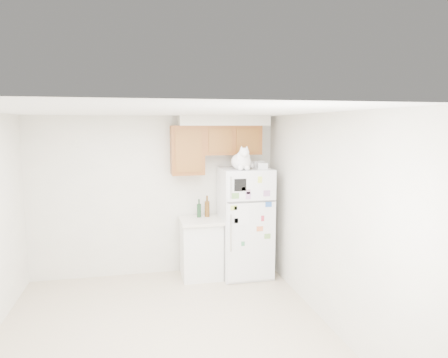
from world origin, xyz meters
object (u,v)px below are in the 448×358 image
object	(u,v)px
base_counter	(201,248)
storage_box_back	(257,164)
refrigerator	(245,222)
bottle_amber	(207,206)
storage_box_front	(262,166)
bottle_green	(199,208)
cat	(242,160)

from	to	relation	value
base_counter	storage_box_back	size ratio (longest dim) A/B	5.11
refrigerator	bottle_amber	world-z (taller)	refrigerator
refrigerator	storage_box_front	xyz separation A→B (m)	(0.23, -0.14, 0.89)
base_counter	storage_box_front	xyz separation A→B (m)	(0.92, -0.21, 1.28)
bottle_green	cat	bearing A→B (deg)	-33.09
storage_box_back	storage_box_front	size ratio (longest dim) A/B	1.20
bottle_green	base_counter	bearing A→B (deg)	-87.77
refrigerator	base_counter	xyz separation A→B (m)	(-0.69, 0.07, -0.39)
base_counter	storage_box_front	bearing A→B (deg)	-12.91
base_counter	storage_box_back	distance (m)	1.57
refrigerator	base_counter	world-z (taller)	refrigerator
storage_box_back	storage_box_front	xyz separation A→B (m)	(0.01, -0.22, -0.01)
base_counter	cat	size ratio (longest dim) A/B	1.76
base_counter	cat	distance (m)	1.52
refrigerator	bottle_green	size ratio (longest dim) A/B	5.91
refrigerator	cat	xyz separation A→B (m)	(-0.11, -0.18, 0.99)
cat	storage_box_back	distance (m)	0.42
cat	bottle_amber	distance (m)	0.96
bottle_amber	refrigerator	bearing A→B (deg)	-20.65
cat	bottle_green	world-z (taller)	cat
storage_box_back	refrigerator	bearing A→B (deg)	-175.45
storage_box_back	bottle_green	bearing A→B (deg)	156.58
base_counter	bottle_amber	bearing A→B (deg)	47.80
cat	storage_box_back	bearing A→B (deg)	39.22
refrigerator	base_counter	distance (m)	0.79
storage_box_back	bottle_amber	xyz separation A→B (m)	(-0.78, 0.13, -0.66)
refrigerator	bottle_amber	xyz separation A→B (m)	(-0.56, 0.21, 0.24)
bottle_green	bottle_amber	bearing A→B (deg)	4.83
bottle_green	refrigerator	bearing A→B (deg)	-16.17
storage_box_front	storage_box_back	bearing A→B (deg)	100.81
base_counter	bottle_green	world-z (taller)	bottle_green
base_counter	bottle_amber	world-z (taller)	bottle_amber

